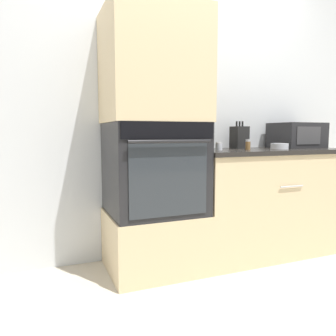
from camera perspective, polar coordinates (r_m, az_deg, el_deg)
ground_plane at (r=2.52m, az=7.99°, el=-18.25°), size 12.00×12.00×0.00m
wall_back at (r=2.87m, az=2.01°, el=10.33°), size 8.00×0.05×2.50m
oven_cabinet_base at (r=2.56m, az=-2.37°, el=-12.50°), size 0.70×0.60×0.44m
wall_oven at (r=2.44m, az=-2.41°, el=-0.01°), size 0.68×0.64×0.67m
oven_cabinet_upper at (r=2.47m, az=-2.51°, el=17.13°), size 0.70×0.60×0.80m
counter_unit at (r=2.99m, az=16.57°, el=-5.45°), size 1.37×0.63×0.90m
microwave at (r=3.27m, az=21.46°, el=5.32°), size 0.43×0.35×0.23m
knife_block at (r=2.96m, az=12.31°, el=5.25°), size 0.12×0.13×0.24m
bowl at (r=2.93m, az=18.84°, el=3.62°), size 0.15×0.15×0.05m
condiment_jar_near at (r=2.58m, az=6.50°, el=3.97°), size 0.05×0.05×0.08m
condiment_jar_mid at (r=2.60m, az=8.86°, el=3.73°), size 0.05×0.05×0.06m
condiment_jar_far at (r=2.73m, az=13.74°, el=3.96°), size 0.04×0.04×0.08m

